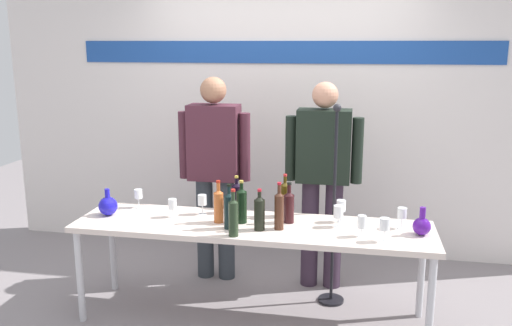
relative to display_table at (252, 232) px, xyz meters
name	(u,v)px	position (x,y,z in m)	size (l,w,h in m)	color
ground_plane	(252,318)	(0.00, 0.00, -0.67)	(10.00, 10.00, 0.00)	gray
back_wall	(282,95)	(0.00, 1.45, 0.83)	(5.48, 0.11, 3.00)	white
display_table	(252,232)	(0.00, 0.00, 0.00)	(2.52, 0.63, 0.73)	beige
decanter_blue_left	(108,206)	(-1.09, 0.00, 0.13)	(0.14, 0.14, 0.20)	#1C18BD
decanter_blue_right	(422,225)	(1.15, 0.00, 0.12)	(0.12, 0.12, 0.19)	#4C158F
presenter_left	(215,166)	(-0.45, 0.66, 0.31)	(0.60, 0.22, 1.71)	#30373D
presenter_right	(323,172)	(0.45, 0.66, 0.30)	(0.61, 0.22, 1.68)	#362637
wine_bottle_0	(259,212)	(0.07, -0.10, 0.18)	(0.07, 0.07, 0.29)	black
wine_bottle_1	(285,198)	(0.20, 0.21, 0.20)	(0.07, 0.07, 0.32)	#44340B
wine_bottle_2	(233,216)	(-0.07, -0.25, 0.19)	(0.07, 0.07, 0.32)	#21311D
wine_bottle_3	(279,209)	(0.20, -0.07, 0.20)	(0.06, 0.06, 0.33)	#472619
wine_bottle_4	(229,209)	(-0.14, -0.12, 0.19)	(0.07, 0.07, 0.32)	black
wine_bottle_5	(289,206)	(0.25, 0.09, 0.18)	(0.07, 0.07, 0.29)	#351317
wine_bottle_6	(219,204)	(-0.24, 0.00, 0.19)	(0.07, 0.07, 0.31)	#CC622C
wine_bottle_7	(242,204)	(-0.08, 0.02, 0.19)	(0.08, 0.08, 0.31)	black
wine_bottle_8	(237,197)	(-0.17, 0.25, 0.18)	(0.07, 0.07, 0.28)	black
wine_glass_left_0	(173,204)	(-0.60, 0.05, 0.15)	(0.06, 0.06, 0.14)	white
wine_glass_left_1	(138,194)	(-0.94, 0.22, 0.16)	(0.06, 0.06, 0.15)	white
wine_glass_left_2	(202,200)	(-0.41, 0.15, 0.16)	(0.07, 0.07, 0.15)	white
wine_glass_right_0	(402,213)	(1.03, 0.11, 0.16)	(0.06, 0.06, 0.15)	white
wine_glass_right_1	(341,206)	(0.61, 0.17, 0.17)	(0.07, 0.07, 0.16)	white
wine_glass_right_2	(385,225)	(0.90, -0.17, 0.17)	(0.07, 0.07, 0.16)	white
wine_glass_right_3	(362,222)	(0.76, -0.10, 0.15)	(0.06, 0.06, 0.14)	white
wine_glass_right_4	(338,212)	(0.60, 0.06, 0.16)	(0.07, 0.07, 0.15)	white
microphone_stand	(333,238)	(0.55, 0.38, -0.15)	(0.20, 0.20, 1.55)	black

